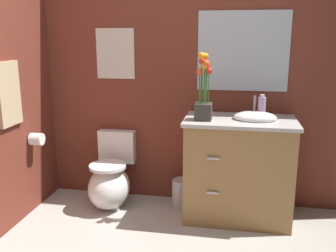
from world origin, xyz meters
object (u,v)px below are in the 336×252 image
Objects in this scene: wall_mirror at (243,51)px; hanging_towel at (9,94)px; toilet_paper_roll at (37,139)px; soap_bottle at (262,108)px; toilet at (111,181)px; wall_poster at (115,54)px; trash_bin at (182,193)px; flower_vase at (204,95)px; vanity_cabinet at (238,168)px.

wall_mirror is 1.54× the size of hanging_towel.
toilet_paper_roll is at bearing 78.23° from hanging_towel.
toilet is at bearing -179.26° from soap_bottle.
wall_poster is 0.59× the size of wall_mirror.
toilet_paper_roll is at bearing -167.73° from trash_bin.
flower_vase is at bearing -43.12° from trash_bin.
hanging_towel is at bearing -157.90° from trash_bin.
soap_bottle is at bearing 6.21° from toilet_paper_roll.
soap_bottle reaches higher than toilet.
soap_bottle is (1.35, 0.02, 0.75)m from toilet.
trash_bin is at bearing 168.06° from vanity_cabinet.
trash_bin is 1.42m from wall_mirror.
trash_bin is (0.67, 0.08, -0.11)m from toilet.
toilet is 1.71m from wall_mirror.
vanity_cabinet is 3.97× the size of trash_bin.
hanging_towel is (-2.02, -0.48, 0.13)m from soap_bottle.
wall_mirror is at bearing 14.52° from toilet_paper_roll.
wall_poster reaches higher than toilet.
hanging_towel is 0.52m from toilet_paper_roll.
wall_poster is (-1.18, 0.29, 0.96)m from vanity_cabinet.
flower_vase is at bearing -165.30° from soap_bottle.
soap_bottle is 0.40× the size of hanging_towel.
hanging_towel reaches higher than vanity_cabinet.
toilet is at bearing 178.72° from vanity_cabinet.
wall_poster is at bearing 47.51° from hanging_towel.
soap_bottle is at bearing 13.31° from hanging_towel.
flower_vase is 1.00m from wall_poster.
wall_poster is at bearing 164.52° from trash_bin.
soap_bottle is at bearing 14.70° from flower_vase.
flower_vase is at bearing -7.09° from toilet.
wall_mirror reaches higher than hanging_towel.
wall_poster is 1.03m from hanging_towel.
wall_poster reaches higher than vanity_cabinet.
wall_poster is 1.07m from toilet_paper_roll.
wall_mirror is at bearing 50.75° from flower_vase.
wall_mirror is at bearing 12.77° from toilet.
flower_vase is 2.05× the size of trash_bin.
toilet is at bearing 34.63° from hanging_towel.
wall_poster is 1.18m from wall_mirror.
flower_vase is 1.19× the size of wall_poster.
wall_mirror is at bearing 19.94° from trash_bin.
vanity_cabinet is 1.55m from wall_poster.
wall_poster is 4.26× the size of toilet_paper_roll.
soap_bottle reaches higher than vanity_cabinet.
toilet is at bearing 172.91° from flower_vase.
soap_bottle is 1.44m from wall_poster.
toilet is 1.21m from wall_poster.
flower_vase is (0.87, -0.11, 0.86)m from toilet.
wall_poster is at bearing 90.00° from toilet.
soap_bottle is at bearing 14.45° from vanity_cabinet.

